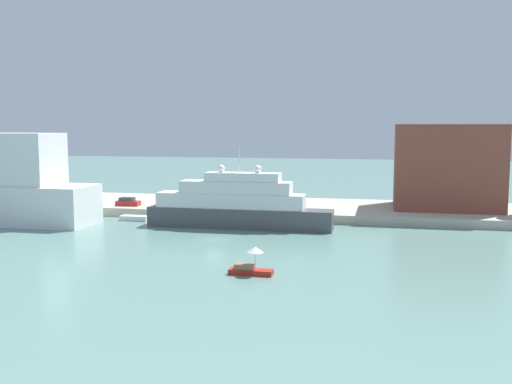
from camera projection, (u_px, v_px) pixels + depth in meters
ground at (215, 240)px, 78.41m from camera, size 400.00×400.00×0.00m
quay_dock at (257, 208)px, 104.21m from camera, size 110.00×21.36×1.42m
large_yacht at (237, 206)px, 87.54m from camera, size 27.99×4.06×12.26m
small_motorboat at (251, 265)px, 59.96m from camera, size 4.54×1.69×2.94m
work_barge at (135, 218)px, 94.59m from camera, size 4.59×1.83×0.78m
harbor_building at (447, 166)px, 98.07m from camera, size 17.23×13.09×14.09m
parked_car at (128, 202)px, 101.66m from camera, size 4.09×1.81×1.45m
person_figure at (158, 202)px, 100.65m from camera, size 0.36×0.36×1.60m
mooring_bollard at (265, 210)px, 93.92m from camera, size 0.42×0.42×0.62m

